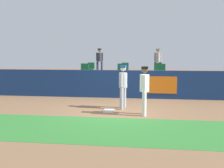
# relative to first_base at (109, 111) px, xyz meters

# --- Properties ---
(ground_plane) EXTENTS (60.00, 60.00, 0.00)m
(ground_plane) POSITION_rel_first_base_xyz_m (0.20, 0.09, -0.04)
(ground_plane) COLOR brown
(grass_foreground_strip) EXTENTS (18.00, 2.80, 0.01)m
(grass_foreground_strip) POSITION_rel_first_base_xyz_m (0.20, -2.31, -0.04)
(grass_foreground_strip) COLOR #2D722D
(grass_foreground_strip) RESTS_ON ground_plane
(first_base) EXTENTS (0.40, 0.40, 0.08)m
(first_base) POSITION_rel_first_base_xyz_m (0.00, 0.00, 0.00)
(first_base) COLOR white
(first_base) RESTS_ON ground_plane
(player_fielder_home) EXTENTS (0.35, 0.57, 1.83)m
(player_fielder_home) POSITION_rel_first_base_xyz_m (1.39, -0.33, 1.02)
(player_fielder_home) COLOR white
(player_fielder_home) RESTS_ON ground_plane
(player_runner_visitor) EXTENTS (0.42, 0.49, 1.81)m
(player_runner_visitor) POSITION_rel_first_base_xyz_m (0.51, 0.70, 1.01)
(player_runner_visitor) COLOR #9EA3AD
(player_runner_visitor) RESTS_ON ground_plane
(field_wall) EXTENTS (18.00, 0.26, 1.46)m
(field_wall) POSITION_rel_first_base_xyz_m (0.21, 3.33, 0.69)
(field_wall) COLOR navy
(field_wall) RESTS_ON ground_plane
(bleacher_platform) EXTENTS (18.00, 4.80, 0.90)m
(bleacher_platform) POSITION_rel_first_base_xyz_m (0.20, 5.90, 0.41)
(bleacher_platform) COLOR #59595E
(bleacher_platform) RESTS_ON ground_plane
(seat_front_right) EXTENTS (0.46, 0.44, 0.84)m
(seat_front_right) POSITION_rel_first_base_xyz_m (2.35, 4.77, 1.34)
(seat_front_right) COLOR #4C4C51
(seat_front_right) RESTS_ON bleacher_platform
(seat_front_center) EXTENTS (0.44, 0.44, 0.84)m
(seat_front_center) POSITION_rel_first_base_xyz_m (0.05, 4.77, 1.34)
(seat_front_center) COLOR #4C4C51
(seat_front_center) RESTS_ON bleacher_platform
(seat_front_left) EXTENTS (0.45, 0.44, 0.84)m
(seat_front_left) POSITION_rel_first_base_xyz_m (-2.14, 4.77, 1.34)
(seat_front_left) COLOR #4C4C51
(seat_front_left) RESTS_ON bleacher_platform
(seat_back_left) EXTENTS (0.45, 0.44, 0.84)m
(seat_back_left) POSITION_rel_first_base_xyz_m (-2.13, 6.57, 1.34)
(seat_back_left) COLOR #4C4C51
(seat_back_left) RESTS_ON bleacher_platform
(seat_back_right) EXTENTS (0.47, 0.44, 0.84)m
(seat_back_right) POSITION_rel_first_base_xyz_m (2.27, 6.57, 1.34)
(seat_back_right) COLOR #4C4C51
(seat_back_right) RESTS_ON bleacher_platform
(seat_back_center) EXTENTS (0.45, 0.44, 0.84)m
(seat_back_center) POSITION_rel_first_base_xyz_m (0.14, 6.57, 1.34)
(seat_back_center) COLOR #4C4C51
(seat_back_center) RESTS_ON bleacher_platform
(spectator_hooded) EXTENTS (0.50, 0.34, 1.79)m
(spectator_hooded) POSITION_rel_first_base_xyz_m (-1.75, 7.77, 1.90)
(spectator_hooded) COLOR #33384C
(spectator_hooded) RESTS_ON bleacher_platform
(spectator_capped) EXTENTS (0.50, 0.36, 1.78)m
(spectator_capped) POSITION_rel_first_base_xyz_m (2.27, 7.23, 1.90)
(spectator_capped) COLOR #33384C
(spectator_capped) RESTS_ON bleacher_platform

